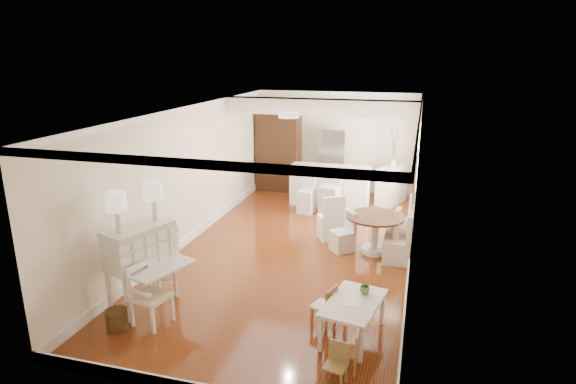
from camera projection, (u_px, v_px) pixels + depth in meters
The scene contains 20 objects.
room at pixel (302, 150), 9.44m from camera, with size 9.00×9.04×2.82m.
secretary_bureau at pixel (142, 266), 7.37m from camera, with size 1.03×1.05×1.32m, color white.
gustavian_armchair at pixel (151, 295), 6.92m from camera, with size 0.52×0.52×0.90m, color white.
wicker_basket at pixel (117, 320), 6.85m from camera, with size 0.31×0.31×0.31m, color #4B3317.
kids_table at pixel (353, 319), 6.62m from camera, with size 0.66×1.11×0.55m, color white.
kids_chair_a at pixel (347, 351), 5.92m from camera, with size 0.27×0.27×0.56m, color #B07E50.
kids_chair_b at pixel (324, 305), 6.92m from camera, with size 0.30×0.30×0.63m, color #9A6A46.
kids_chair_c at pixel (336, 365), 5.66m from camera, with size 0.26×0.26×0.54m, color olive.
banquette at pixel (399, 227), 9.51m from camera, with size 0.52×1.60×0.98m, color silver.
dining_table at pixel (375, 234), 9.43m from camera, with size 1.12×1.12×0.77m, color #4F2A19.
slip_chair_near at pixel (343, 232), 9.51m from camera, with size 0.39×0.40×0.82m, color silver.
slip_chair_far at pixel (331, 217), 10.12m from camera, with size 0.47×0.49×0.99m, color white.
breakfast_counter at pixel (330, 186), 12.40m from camera, with size 2.05×0.65×1.03m, color white.
bar_stool_left at pixel (306, 195), 11.79m from camera, with size 0.37×0.37×0.92m, color white.
bar_stool_right at pixel (330, 192), 11.75m from camera, with size 0.43×0.43×1.09m, color silver.
pantry_cabinet at pixel (279, 150), 13.66m from camera, with size 1.20×0.60×2.30m, color #381E11.
fridge at pixel (344, 163), 13.21m from camera, with size 0.75×0.65×1.80m, color silver.
sideboard at pixel (392, 185), 12.56m from camera, with size 0.46×1.03×0.98m, color silver.
pencil_cup at pixel (365, 290), 6.75m from camera, with size 0.14×0.14×0.11m, color #518C52.
branch_vase at pixel (393, 163), 12.41m from camera, with size 0.18×0.18×0.18m, color white.
Camera 1 is at (2.28, -8.70, 3.80)m, focal length 30.00 mm.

